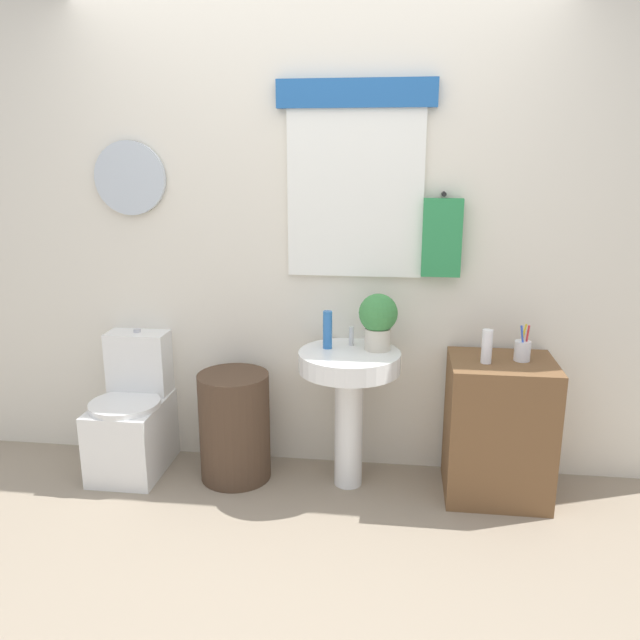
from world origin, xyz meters
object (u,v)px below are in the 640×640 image
object	(u,v)px
wooden_cabinet	(498,428)
lotion_bottle	(487,346)
potted_plant	(378,319)
pedestal_sink	(349,385)
laundry_hamper	(235,426)
soap_bottle	(328,330)
toothbrush_cup	(522,350)
toilet	(134,419)

from	to	relation	value
wooden_cabinet	lotion_bottle	xyz separation A→B (m)	(-0.09, -0.04, 0.45)
potted_plant	pedestal_sink	bearing A→B (deg)	-156.80
laundry_hamper	wooden_cabinet	bearing A→B (deg)	0.00
soap_bottle	toothbrush_cup	size ratio (longest dim) A/B	1.08
wooden_cabinet	laundry_hamper	bearing A→B (deg)	180.00
toilet	lotion_bottle	bearing A→B (deg)	-2.27
pedestal_sink	potted_plant	xyz separation A→B (m)	(0.14, 0.06, 0.34)
pedestal_sink	wooden_cabinet	size ratio (longest dim) A/B	1.02
toilet	pedestal_sink	bearing A→B (deg)	-1.65
toilet	lotion_bottle	distance (m)	1.96
toilet	wooden_cabinet	distance (m)	1.98
pedestal_sink	potted_plant	bearing A→B (deg)	23.20
toothbrush_cup	laundry_hamper	bearing A→B (deg)	-179.22
toothbrush_cup	toilet	bearing A→B (deg)	179.59
toilet	wooden_cabinet	xyz separation A→B (m)	(1.98, -0.03, 0.07)
laundry_hamper	pedestal_sink	world-z (taller)	pedestal_sink
wooden_cabinet	toothbrush_cup	distance (m)	0.43
toothbrush_cup	potted_plant	bearing A→B (deg)	176.84
pedestal_sink	toothbrush_cup	size ratio (longest dim) A/B	4.04
wooden_cabinet	potted_plant	xyz separation A→B (m)	(-0.63, 0.06, 0.55)
soap_bottle	lotion_bottle	size ratio (longest dim) A/B	1.18
wooden_cabinet	toothbrush_cup	world-z (taller)	toothbrush_cup
pedestal_sink	potted_plant	world-z (taller)	potted_plant
pedestal_sink	lotion_bottle	size ratio (longest dim) A/B	4.41
wooden_cabinet	soap_bottle	size ratio (longest dim) A/B	3.66
laundry_hamper	soap_bottle	world-z (taller)	soap_bottle
toilet	soap_bottle	bearing A→B (deg)	0.79
toilet	potted_plant	distance (m)	1.49
potted_plant	toothbrush_cup	world-z (taller)	potted_plant
toothbrush_cup	pedestal_sink	bearing A→B (deg)	-178.66
pedestal_sink	lotion_bottle	xyz separation A→B (m)	(0.68, -0.04, 0.25)
laundry_hamper	lotion_bottle	world-z (taller)	lotion_bottle
wooden_cabinet	soap_bottle	world-z (taller)	soap_bottle
toilet	laundry_hamper	bearing A→B (deg)	-3.39
toilet	laundry_hamper	world-z (taller)	toilet
toilet	potted_plant	xyz separation A→B (m)	(1.35, 0.03, 0.62)
pedestal_sink	wooden_cabinet	distance (m)	0.80
wooden_cabinet	potted_plant	bearing A→B (deg)	174.56
soap_bottle	lotion_bottle	xyz separation A→B (m)	(0.80, -0.09, -0.03)
potted_plant	toothbrush_cup	xyz separation A→B (m)	(0.72, -0.04, -0.13)
laundry_hamper	pedestal_sink	size ratio (longest dim) A/B	0.80
toilet	wooden_cabinet	size ratio (longest dim) A/B	1.07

